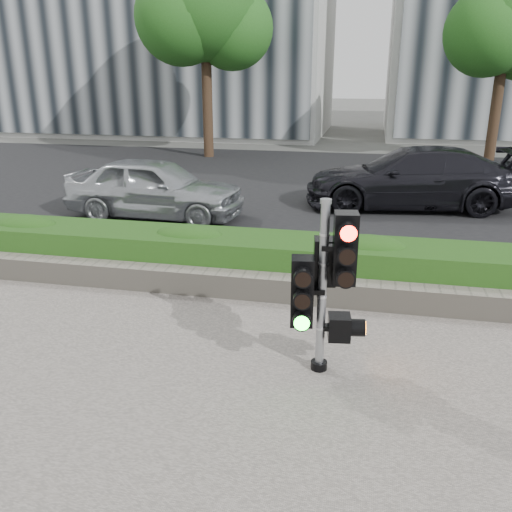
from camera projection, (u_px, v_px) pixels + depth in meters
The scene contains 10 objects.
ground at pixel (221, 367), 5.90m from camera, with size 120.00×120.00×0.00m, color #51514C.
road at pixel (317, 186), 15.15m from camera, with size 60.00×13.00×0.02m, color black.
curb at pixel (273, 266), 8.80m from camera, with size 60.00×0.25×0.12m, color gray.
stone_wall at pixel (257, 286), 7.59m from camera, with size 12.00×0.32×0.34m, color gray.
hedge at pixel (266, 260), 8.14m from camera, with size 12.00×1.00×0.68m, color #3C7D26.
tree_left at pixel (205, 9), 18.62m from camera, with size 4.61×4.03×7.34m.
tree_right at pixel (507, 25), 17.75m from camera, with size 4.10×3.58×6.53m.
traffic_signal at pixel (325, 279), 5.51m from camera, with size 0.66×0.52×1.86m.
car_silver at pixel (155, 188), 11.65m from camera, with size 1.54×3.84×1.31m, color #B4B8BC.
car_dark at pixel (411, 178), 12.49m from camera, with size 1.95×4.80×1.39m, color black.
Camera 1 is at (1.45, -4.99, 3.07)m, focal length 38.00 mm.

